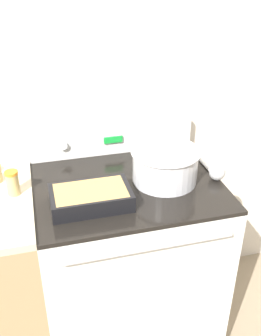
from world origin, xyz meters
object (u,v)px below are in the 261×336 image
at_px(casserole_dish, 91,197).
at_px(ladle, 215,171).
at_px(spice_jar_orange_cap, 13,183).
at_px(mixing_bowl, 165,164).

bearing_deg(casserole_dish, ladle, 7.45).
relative_size(casserole_dish, spice_jar_orange_cap, 3.00).
bearing_deg(mixing_bowl, casserole_dish, -162.75).
bearing_deg(spice_jar_orange_cap, casserole_dish, -25.68).
relative_size(mixing_bowl, spice_jar_orange_cap, 2.82).
xyz_separation_m(casserole_dish, spice_jar_orange_cap, (-0.29, 0.14, 0.03)).
bearing_deg(ladle, mixing_bowl, 171.78).
height_order(casserole_dish, spice_jar_orange_cap, spice_jar_orange_cap).
relative_size(mixing_bowl, ladle, 0.93).
distance_m(casserole_dish, spice_jar_orange_cap, 0.32).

